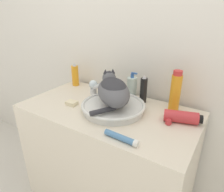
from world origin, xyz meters
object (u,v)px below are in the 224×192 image
soap_pump_bottle (132,88)px  cream_tube (122,138)px  hairspray_can_black (144,90)px  shampoo_bottle_tall (175,91)px  soap_bar (72,103)px  faucet (94,88)px  hair_dryer (180,117)px  spray_bottle_trigger (75,75)px  cat (113,90)px

soap_pump_bottle → cream_tube: 0.47m
hairspray_can_black → cream_tube: hairspray_can_black is taller
shampoo_bottle_tall → soap_bar: bearing=-153.2°
hairspray_can_black → cream_tube: bearing=-77.9°
faucet → hairspray_can_black: bearing=43.7°
shampoo_bottle_tall → hair_dryer: size_ratio=1.20×
faucet → shampoo_bottle_tall: 0.52m
spray_bottle_trigger → cream_tube: (0.67, -0.43, -0.07)m
soap_pump_bottle → spray_bottle_trigger: (-0.50, -0.00, 0.00)m
hairspray_can_black → hair_dryer: hairspray_can_black is taller
hairspray_can_black → soap_pump_bottle: bearing=180.0°
cat → soap_bar: cat is taller
cream_tube → hair_dryer: size_ratio=0.86×
cat → shampoo_bottle_tall: shampoo_bottle_tall is taller
cream_tube → soap_bar: size_ratio=2.57×
faucet → spray_bottle_trigger: bearing=-179.5°
soap_pump_bottle → soap_bar: 0.40m
soap_pump_bottle → cream_tube: size_ratio=1.08×
soap_bar → hairspray_can_black: bearing=38.2°
spray_bottle_trigger → hair_dryer: (0.85, -0.13, -0.05)m
shampoo_bottle_tall → hairspray_can_black: 0.20m
faucet → hair_dryer: size_ratio=0.65×
faucet → shampoo_bottle_tall: size_ratio=0.54×
shampoo_bottle_tall → hair_dryer: bearing=-60.0°
soap_pump_bottle → hair_dryer: (0.35, -0.13, -0.05)m
faucet → hairspray_can_black: size_ratio=0.72×
cream_tube → hair_dryer: (0.18, 0.31, 0.02)m
spray_bottle_trigger → faucet: bearing=-22.9°
faucet → soap_bar: bearing=-83.2°
cream_tube → faucet: bearing=141.3°
shampoo_bottle_tall → cream_tube: size_ratio=1.39×
soap_pump_bottle → hairspray_can_black: soap_pump_bottle is taller
faucet → hairspray_can_black: hairspray_can_black is taller
cat → hairspray_can_black: 0.23m
cat → cream_tube: cat is taller
shampoo_bottle_tall → spray_bottle_trigger: (-0.78, -0.00, -0.03)m
hairspray_can_black → cream_tube: 0.45m
cat → soap_bar: (-0.26, -0.08, -0.12)m
faucet → spray_bottle_trigger: size_ratio=0.73×
cat → cream_tube: (0.20, -0.23, -0.12)m
cat → cream_tube: 0.33m
cat → spray_bottle_trigger: 0.52m
shampoo_bottle_tall → hair_dryer: shampoo_bottle_tall is taller
soap_pump_bottle → hair_dryer: soap_pump_bottle is taller
shampoo_bottle_tall → spray_bottle_trigger: 0.78m
soap_pump_bottle → cream_tube: soap_pump_bottle is taller
hairspray_can_black → spray_bottle_trigger: 0.58m
hair_dryer → soap_bar: 0.65m
shampoo_bottle_tall → soap_bar: 0.63m
hair_dryer → cat: bearing=173.5°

